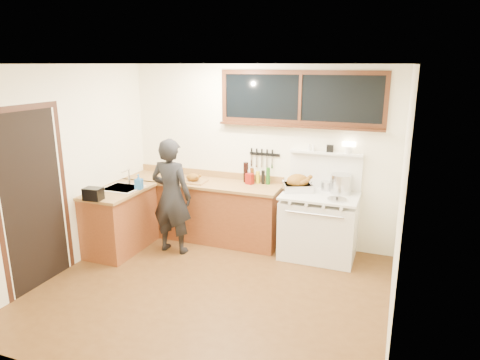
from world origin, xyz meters
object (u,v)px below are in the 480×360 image
at_px(cutting_board, 193,179).
at_px(roast_turkey, 298,184).
at_px(vintage_stove, 319,224).
at_px(man, 171,196).

bearing_deg(cutting_board, roast_turkey, 4.41).
distance_m(vintage_stove, man, 2.08).
height_order(man, roast_turkey, man).
height_order(vintage_stove, man, man).
distance_m(man, cutting_board, 0.53).
relative_size(man, cutting_board, 4.20).
xyz_separation_m(cutting_board, roast_turkey, (1.55, 0.12, 0.05)).
height_order(cutting_board, roast_turkey, roast_turkey).
xyz_separation_m(man, cutting_board, (0.09, 0.50, 0.13)).
bearing_deg(cutting_board, man, -99.82).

